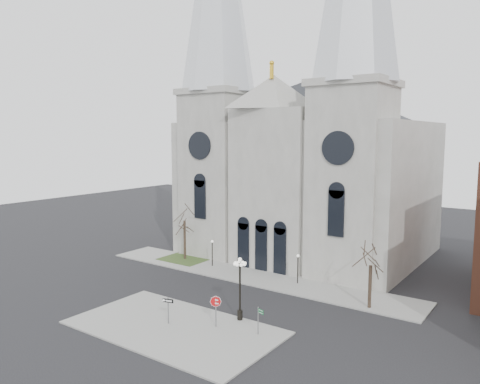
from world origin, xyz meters
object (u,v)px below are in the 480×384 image
Objects in this scene: globe_lamp at (240,281)px; one_way_sign at (168,306)px; street_name_sign at (259,319)px; stop_sign at (216,305)px.

globe_lamp is 2.42× the size of one_way_sign.
one_way_sign is 1.00× the size of street_name_sign.
one_way_sign is (-4.56, -4.27, -1.98)m from globe_lamp.
one_way_sign is at bearing -166.36° from stop_sign.
stop_sign is 4.22m from one_way_sign.
globe_lamp is (0.79, 2.42, 1.61)m from stop_sign.
stop_sign is 0.48× the size of globe_lamp.
one_way_sign reaches higher than street_name_sign.
one_way_sign is 8.06m from street_name_sign.
stop_sign is 1.17× the size of one_way_sign.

